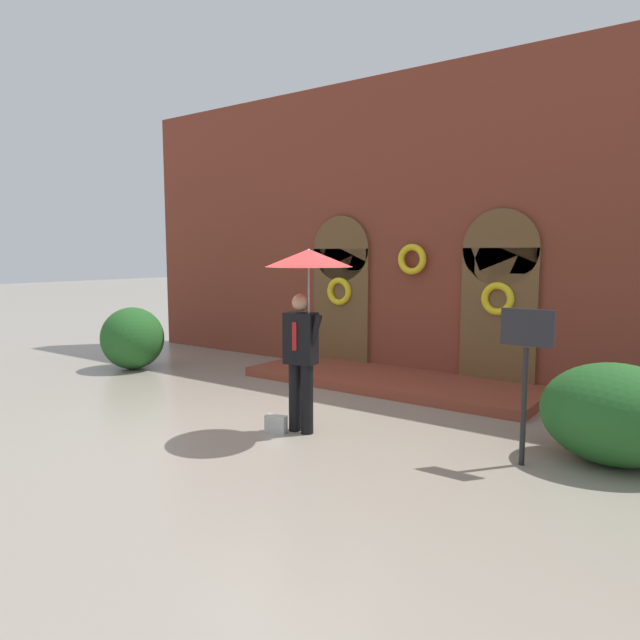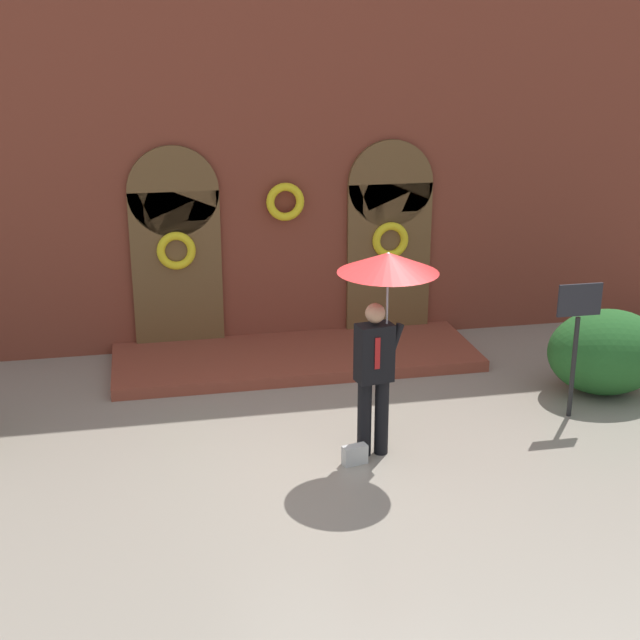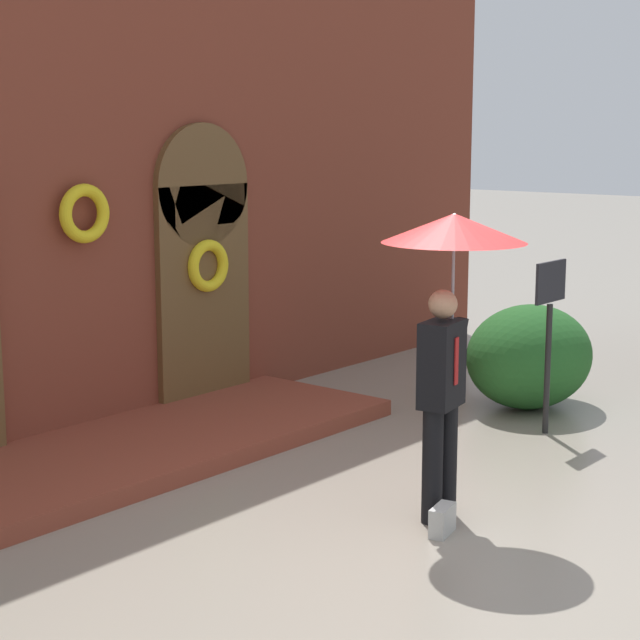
{
  "view_description": "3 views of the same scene",
  "coord_description": "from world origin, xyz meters",
  "px_view_note": "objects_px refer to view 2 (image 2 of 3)",
  "views": [
    {
      "loc": [
        4.76,
        -5.61,
        2.31
      ],
      "look_at": [
        -0.13,
        1.16,
        1.33
      ],
      "focal_mm": 32.0,
      "sensor_mm": 36.0,
      "label": 1
    },
    {
      "loc": [
        -2.08,
        -8.78,
        4.7
      ],
      "look_at": [
        -0.02,
        1.22,
        1.26
      ],
      "focal_mm": 50.0,
      "sensor_mm": 36.0,
      "label": 2
    },
    {
      "loc": [
        -6.31,
        -4.25,
        2.98
      ],
      "look_at": [
        0.31,
        1.23,
        1.44
      ],
      "focal_mm": 60.0,
      "sensor_mm": 36.0,
      "label": 3
    }
  ],
  "objects_px": {
    "sign_post": "(577,328)",
    "shrub_right": "(606,352)",
    "person_with_umbrella": "(384,293)",
    "handbag": "(355,455)"
  },
  "relations": [
    {
      "from": "person_with_umbrella",
      "to": "shrub_right",
      "type": "xyz_separation_m",
      "value": [
        3.38,
        1.13,
        -1.35
      ]
    },
    {
      "from": "person_with_umbrella",
      "to": "sign_post",
      "type": "bearing_deg",
      "value": 10.96
    },
    {
      "from": "sign_post",
      "to": "person_with_umbrella",
      "type": "bearing_deg",
      "value": -169.04
    },
    {
      "from": "sign_post",
      "to": "handbag",
      "type": "bearing_deg",
      "value": -166.59
    },
    {
      "from": "person_with_umbrella",
      "to": "handbag",
      "type": "distance_m",
      "value": 1.85
    },
    {
      "from": "sign_post",
      "to": "shrub_right",
      "type": "height_order",
      "value": "sign_post"
    },
    {
      "from": "shrub_right",
      "to": "sign_post",
      "type": "bearing_deg",
      "value": -141.61
    },
    {
      "from": "person_with_umbrella",
      "to": "shrub_right",
      "type": "height_order",
      "value": "person_with_umbrella"
    },
    {
      "from": "person_with_umbrella",
      "to": "sign_post",
      "type": "xyz_separation_m",
      "value": [
        2.58,
        0.5,
        -0.75
      ]
    },
    {
      "from": "handbag",
      "to": "sign_post",
      "type": "relative_size",
      "value": 0.16
    }
  ]
}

